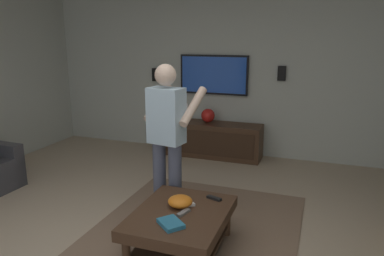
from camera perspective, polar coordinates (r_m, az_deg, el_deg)
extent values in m
cube|color=#B2B7AD|center=(6.06, 6.86, 8.96)|extent=(0.10, 6.63, 2.78)
cube|color=#7A604C|center=(3.73, -0.53, -16.80)|extent=(2.72, 2.00, 0.01)
cube|color=#422B1C|center=(3.40, -1.74, -13.44)|extent=(1.00, 0.80, 0.10)
cylinder|color=#422B1C|center=(3.76, 5.38, -14.07)|extent=(0.07, 0.07, 0.30)
cylinder|color=#422B1C|center=(3.95, -3.88, -12.62)|extent=(0.07, 0.07, 0.30)
cylinder|color=#422B1C|center=(3.30, -10.02, -18.66)|extent=(0.07, 0.07, 0.30)
cube|color=#382417|center=(3.52, -1.71, -17.05)|extent=(0.88, 0.68, 0.03)
cube|color=#422B1C|center=(6.04, 2.58, -1.74)|extent=(0.44, 1.70, 0.55)
cube|color=#352216|center=(5.83, 1.93, -2.31)|extent=(0.01, 1.56, 0.39)
cube|color=black|center=(6.07, 3.36, 8.14)|extent=(0.05, 1.13, 0.63)
cube|color=blue|center=(6.05, 3.29, 8.12)|extent=(0.01, 1.07, 0.57)
cylinder|color=#4C5166|center=(4.00, -2.60, -8.12)|extent=(0.14, 0.14, 0.82)
cylinder|color=#4C5166|center=(4.10, -4.98, -7.57)|extent=(0.14, 0.14, 0.82)
cube|color=silver|center=(3.85, -3.97, 1.88)|extent=(0.28, 0.39, 0.58)
sphere|color=beige|center=(3.78, -4.08, 8.12)|extent=(0.22, 0.22, 0.22)
cylinder|color=beige|center=(3.87, 0.21, 3.34)|extent=(0.49, 0.17, 0.37)
cylinder|color=beige|center=(4.10, -5.18, 3.89)|extent=(0.49, 0.17, 0.37)
cube|color=white|center=(4.16, -1.08, 2.71)|extent=(0.05, 0.06, 0.16)
ellipsoid|color=orange|center=(3.45, -1.82, -11.17)|extent=(0.22, 0.22, 0.10)
cube|color=white|center=(3.46, -0.81, -11.74)|extent=(0.13, 0.15, 0.02)
cube|color=black|center=(3.61, 3.40, -10.68)|extent=(0.09, 0.16, 0.02)
cube|color=slate|center=(3.33, -1.30, -12.83)|extent=(0.16, 0.09, 0.02)
cube|color=teal|center=(3.15, -3.27, -14.39)|extent=(0.26, 0.27, 0.04)
sphere|color=red|center=(5.99, 2.46, 1.93)|extent=(0.22, 0.22, 0.22)
cube|color=black|center=(5.87, 13.58, 8.14)|extent=(0.06, 0.12, 0.22)
cube|color=black|center=(6.45, -5.57, 8.13)|extent=(0.06, 0.12, 0.22)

